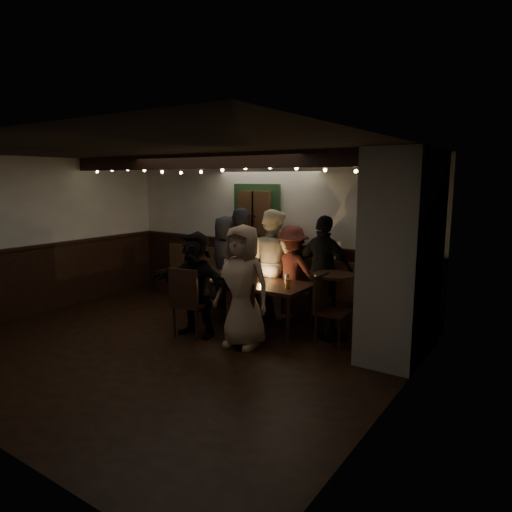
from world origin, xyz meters
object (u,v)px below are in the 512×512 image
Objects in this scene: chair_end at (327,305)px; person_e at (324,270)px; high_top at (334,297)px; person_f at (196,284)px; chair_near_right at (243,309)px; person_c at (272,263)px; person_d at (292,272)px; person_a at (226,261)px; person_g at (243,286)px; chair_near_left at (188,298)px; dining_table at (249,284)px; person_b at (243,258)px.

chair_end is 0.56× the size of person_e.
high_top is 1.97m from person_f.
chair_near_right is at bearing 76.63° from person_e.
person_d is (0.32, 0.09, -0.13)m from person_c.
person_c is 0.35m from person_d.
person_g is (1.45, -1.50, 0.03)m from person_a.
chair_end is at bearing 124.93° from person_e.
person_c reaches higher than person_g.
chair_near_left is at bearing 57.78° from person_d.
chair_near_right is 0.34m from person_g.
person_d is at bearing 63.61° from dining_table.
chair_near_left is 0.67× the size of person_d.
chair_near_right is 0.55× the size of person_a.
high_top is (-0.01, 0.24, 0.05)m from chair_end.
person_e is (0.90, 0.08, -0.03)m from person_c.
chair_end reaches higher than dining_table.
person_g is at bearing 78.38° from person_e.
person_e reaches higher than person_f.
person_b is 1.17× the size of person_d.
person_f is (0.63, -1.51, -0.04)m from person_a.
person_d is at bearing 64.12° from person_f.
person_f reaches higher than dining_table.
person_c is at bearing 86.71° from dining_table.
chair_near_left reaches higher than dining_table.
person_b is (-0.24, 1.66, 0.31)m from chair_near_left.
chair_near_right is 1.31m from high_top.
person_b is at bearing 98.28° from chair_near_left.
person_c is at bearing 75.48° from chair_near_left.
person_a is 1.64m from person_f.
chair_end is 1.88m from person_f.
high_top is at bearing 174.84° from person_b.
dining_table is 1.16× the size of person_e.
person_f is (-1.68, -1.00, 0.17)m from high_top.
dining_table is 0.94m from person_g.
chair_near_right is at bearing 149.50° from person_a.
high_top is at bearing 29.83° from person_f.
person_b is at bearing 159.46° from chair_end.
chair_near_right is 1.16m from chair_end.
person_a reaches higher than person_f.
person_e reaches higher than chair_near_left.
person_g is at bearing 11.04° from chair_near_left.
person_g is (0.42, -1.42, -0.05)m from person_c.
person_a reaches higher than chair_end.
person_c reaches higher than person_a.
dining_table is 1.35m from chair_end.
high_top is (1.33, 0.20, -0.05)m from dining_table.
person_b is 1.55m from person_e.
chair_end is 0.59× the size of person_a.
chair_near_left is at bearing -111.35° from dining_table.
person_c is 1.16× the size of person_f.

